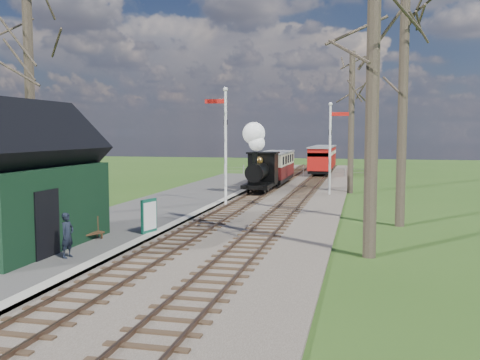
{
  "coord_description": "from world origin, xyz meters",
  "views": [
    {
      "loc": [
        6.25,
        -10.89,
        3.88
      ],
      "look_at": [
        0.49,
        14.15,
        1.6
      ],
      "focal_mm": 40.0,
      "sensor_mm": 36.0,
      "label": 1
    }
  ],
  "objects_px": {
    "red_carriage_b": "(325,157)",
    "bench": "(84,230)",
    "semaphore_far": "(331,141)",
    "coach": "(275,166)",
    "locomotive": "(260,163)",
    "semaphore_near": "(224,138)",
    "station_shed": "(22,184)",
    "sign_board": "(149,216)",
    "person": "(67,235)",
    "red_carriage_a": "(321,160)"
  },
  "relations": [
    {
      "from": "red_carriage_b",
      "to": "bench",
      "type": "relative_size",
      "value": 3.63
    },
    {
      "from": "semaphore_far",
      "to": "coach",
      "type": "bearing_deg",
      "value": 126.83
    },
    {
      "from": "semaphore_far",
      "to": "coach",
      "type": "relative_size",
      "value": 0.83
    },
    {
      "from": "semaphore_far",
      "to": "locomotive",
      "type": "relative_size",
      "value": 1.33
    },
    {
      "from": "semaphore_near",
      "to": "bench",
      "type": "xyz_separation_m",
      "value": [
        -2.24,
        -10.51,
        -3.07
      ]
    },
    {
      "from": "red_carriage_b",
      "to": "locomotive",
      "type": "bearing_deg",
      "value": -97.19
    },
    {
      "from": "semaphore_near",
      "to": "station_shed",
      "type": "bearing_deg",
      "value": -106.38
    },
    {
      "from": "sign_board",
      "to": "locomotive",
      "type": "bearing_deg",
      "value": 84.56
    },
    {
      "from": "station_shed",
      "to": "semaphore_near",
      "type": "bearing_deg",
      "value": 73.62
    },
    {
      "from": "coach",
      "to": "bench",
      "type": "xyz_separation_m",
      "value": [
        -3.01,
        -22.35,
        -0.91
      ]
    },
    {
      "from": "coach",
      "to": "sign_board",
      "type": "height_order",
      "value": "coach"
    },
    {
      "from": "bench",
      "to": "person",
      "type": "height_order",
      "value": "person"
    },
    {
      "from": "station_shed",
      "to": "coach",
      "type": "height_order",
      "value": "station_shed"
    },
    {
      "from": "bench",
      "to": "coach",
      "type": "bearing_deg",
      "value": 82.34
    },
    {
      "from": "red_carriage_b",
      "to": "coach",
      "type": "bearing_deg",
      "value": -100.07
    },
    {
      "from": "semaphore_far",
      "to": "red_carriage_a",
      "type": "xyz_separation_m",
      "value": [
        -1.77,
        14.98,
        -1.9
      ]
    },
    {
      "from": "station_shed",
      "to": "locomotive",
      "type": "xyz_separation_m",
      "value": [
        4.29,
        17.78,
        -0.27
      ]
    },
    {
      "from": "bench",
      "to": "sign_board",
      "type": "bearing_deg",
      "value": 48.77
    },
    {
      "from": "semaphore_near",
      "to": "coach",
      "type": "xyz_separation_m",
      "value": [
        0.77,
        11.84,
        -2.16
      ]
    },
    {
      "from": "semaphore_far",
      "to": "locomotive",
      "type": "bearing_deg",
      "value": -177.13
    },
    {
      "from": "semaphore_far",
      "to": "person",
      "type": "relative_size",
      "value": 4.29
    },
    {
      "from": "locomotive",
      "to": "sign_board",
      "type": "height_order",
      "value": "locomotive"
    },
    {
      "from": "locomotive",
      "to": "sign_board",
      "type": "distance_m",
      "value": 14.55
    },
    {
      "from": "station_shed",
      "to": "semaphore_far",
      "type": "bearing_deg",
      "value": 64.28
    },
    {
      "from": "semaphore_far",
      "to": "red_carriage_b",
      "type": "bearing_deg",
      "value": 94.95
    },
    {
      "from": "station_shed",
      "to": "red_carriage_a",
      "type": "height_order",
      "value": "station_shed"
    },
    {
      "from": "coach",
      "to": "sign_board",
      "type": "distance_m",
      "value": 20.56
    },
    {
      "from": "locomotive",
      "to": "person",
      "type": "height_order",
      "value": "locomotive"
    },
    {
      "from": "station_shed",
      "to": "sign_board",
      "type": "xyz_separation_m",
      "value": [
        2.91,
        3.34,
        -1.44
      ]
    },
    {
      "from": "coach",
      "to": "red_carriage_b",
      "type": "relative_size",
      "value": 1.4
    },
    {
      "from": "semaphore_far",
      "to": "coach",
      "type": "height_order",
      "value": "semaphore_far"
    },
    {
      "from": "station_shed",
      "to": "red_carriage_b",
      "type": "xyz_separation_m",
      "value": [
        6.9,
        38.48,
        -0.81
      ]
    },
    {
      "from": "station_shed",
      "to": "person",
      "type": "bearing_deg",
      "value": -23.23
    },
    {
      "from": "semaphore_near",
      "to": "person",
      "type": "bearing_deg",
      "value": -96.29
    },
    {
      "from": "semaphore_far",
      "to": "sign_board",
      "type": "bearing_deg",
      "value": -111.45
    },
    {
      "from": "station_shed",
      "to": "locomotive",
      "type": "height_order",
      "value": "station_shed"
    },
    {
      "from": "person",
      "to": "sign_board",
      "type": "bearing_deg",
      "value": -2.92
    },
    {
      "from": "coach",
      "to": "station_shed",
      "type": "bearing_deg",
      "value": -100.22
    },
    {
      "from": "coach",
      "to": "person",
      "type": "height_order",
      "value": "coach"
    },
    {
      "from": "locomotive",
      "to": "person",
      "type": "xyz_separation_m",
      "value": [
        -2.18,
        -18.69,
        -1.13
      ]
    },
    {
      "from": "red_carriage_a",
      "to": "bench",
      "type": "relative_size",
      "value": 3.63
    },
    {
      "from": "red_carriage_a",
      "to": "person",
      "type": "xyz_separation_m",
      "value": [
        -4.79,
        -33.88,
        -0.59
      ]
    },
    {
      "from": "semaphore_far",
      "to": "person",
      "type": "distance_m",
      "value": 20.17
    },
    {
      "from": "semaphore_far",
      "to": "sign_board",
      "type": "distance_m",
      "value": 15.95
    },
    {
      "from": "coach",
      "to": "red_carriage_b",
      "type": "bearing_deg",
      "value": 79.93
    },
    {
      "from": "sign_board",
      "to": "person",
      "type": "bearing_deg",
      "value": -100.75
    },
    {
      "from": "person",
      "to": "semaphore_far",
      "type": "bearing_deg",
      "value": -11.32
    },
    {
      "from": "semaphore_far",
      "to": "semaphore_near",
      "type": "bearing_deg",
      "value": -130.6
    },
    {
      "from": "locomotive",
      "to": "red_carriage_a",
      "type": "relative_size",
      "value": 0.87
    },
    {
      "from": "station_shed",
      "to": "semaphore_far",
      "type": "xyz_separation_m",
      "value": [
        8.67,
        18.0,
        1.08
      ]
    }
  ]
}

